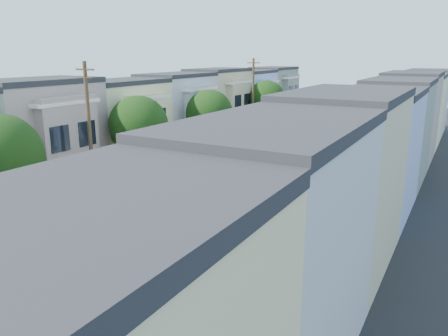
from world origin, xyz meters
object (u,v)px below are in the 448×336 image
Objects in this scene: parked_right_b at (200,249)px; parked_right_d at (342,149)px; tree_far_r at (367,118)px; lead_sedan at (265,177)px; parked_left_c at (79,212)px; tree_c at (138,126)px; parked_left_d at (201,163)px; tree_e at (266,99)px; tree_d at (209,113)px; parked_right_a at (86,328)px; utility_pole_far at (253,101)px; parked_right_c at (319,165)px; fedex_truck at (182,202)px; utility_pole_near at (90,135)px.

parked_right_b reaches higher than parked_right_d.
tree_far_r reaches higher than lead_sedan.
parked_right_b is at bearing -3.05° from parked_left_c.
tree_c is 23.44m from parked_right_d.
tree_e is at bearing 89.03° from parked_left_d.
tree_c is at bearing -90.00° from tree_e.
tree_far_r is at bearing 46.27° from parked_right_d.
tree_d is at bearing 149.65° from lead_sedan.
lead_sedan is at bearing 93.65° from parked_right_a.
utility_pole_far is at bearing 103.78° from parked_right_a.
parked_left_d is (1.40, -17.78, -4.32)m from tree_e.
tree_d is 15.17m from parked_right_d.
parked_right_c is 1.09× the size of parked_right_d.
tree_far_r is at bearing 82.76° from parked_right_c.
tree_c is 1.53× the size of parked_left_c.
utility_pole_far is at bearing 101.17° from fedex_truck.
parked_right_a is (9.80, -8.74, 0.08)m from parked_left_c.
parked_left_c is 1.08× the size of parked_right_b.
parked_right_b is (9.80, -0.85, 0.00)m from parked_left_c.
utility_pole_far is at bearing 94.66° from parked_left_c.
parked_left_c is 0.89× the size of parked_right_a.
parked_right_b is 1.08× the size of parked_right_c.
parked_right_c is at bearing -100.98° from tree_far_r.
utility_pole_far is at bearing 106.78° from parked_right_b.
utility_pole_near reaches higher than tree_c.
parked_left_c is at bearing -79.84° from tree_c.
parked_left_d is at bearing 109.76° from parked_right_a.
utility_pole_near reaches higher than parked_right_b.
lead_sedan is at bearing -107.63° from parked_right_c.
tree_d is 1.41× the size of lead_sedan.
tree_d is 1.31× the size of tree_far_r.
parked_right_d is (0.00, 28.76, -0.05)m from parked_right_b.
parked_right_d is (-1.99, -1.91, -3.31)m from tree_far_r.
tree_e is 18.35m from parked_left_d.
parked_right_c is (0.00, 28.28, -0.06)m from parked_right_a.
tree_far_r is at bearing 63.96° from utility_pole_near.
parked_left_c is at bearing -63.58° from utility_pole_near.
parked_left_d is at bearing 83.34° from utility_pole_near.
parked_left_d is 1.05× the size of parked_right_c.
parked_right_d is at bearing 86.10° from parked_right_b.
tree_d reaches higher than parked_right_d.
tree_e is 31.54m from fedex_truck.
utility_pole_near is 1.95× the size of lead_sedan.
parked_right_c is (9.80, 4.73, -0.04)m from parked_left_d.
parked_right_a reaches higher than parked_left_c.
utility_pole_far is at bearing 144.10° from parked_right_c.
utility_pole_near reaches higher than parked_right_c.
parked_left_c is at bearing -111.58° from tree_far_r.
tree_d is 10.22m from utility_pole_far.
utility_pole_far is 1.47× the size of fedex_truck.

